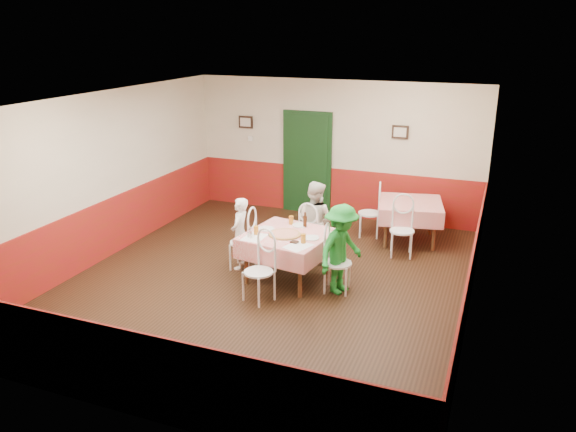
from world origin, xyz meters
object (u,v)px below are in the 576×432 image
(chair_left, at_px, (243,243))
(diner_far, at_px, (315,221))
(chair_second_a, at_px, (369,213))
(chair_second_b, at_px, (402,231))
(chair_near, at_px, (259,272))
(diner_right, at_px, (341,249))
(wallet, at_px, (295,242))
(chair_far, at_px, (313,236))
(glass_c, at_px, (291,220))
(diner_left, at_px, (240,233))
(second_table, at_px, (409,222))
(main_table, at_px, (288,257))
(pizza, at_px, (285,234))
(glass_a, at_px, (256,230))
(chair_right, at_px, (338,263))
(beer_bottle, at_px, (305,221))
(glass_b, at_px, (303,239))

(chair_left, xyz_separation_m, diner_far, (0.97, 0.76, 0.24))
(chair_second_a, height_order, chair_second_b, same)
(chair_near, bearing_deg, diner_right, 56.10)
(chair_second_a, distance_m, wallet, 2.74)
(chair_far, bearing_deg, glass_c, 69.90)
(chair_near, xyz_separation_m, diner_left, (-0.76, 0.97, 0.15))
(second_table, xyz_separation_m, diner_left, (-2.37, -2.23, 0.22))
(diner_left, xyz_separation_m, diner_right, (1.78, -0.27, 0.09))
(chair_far, xyz_separation_m, diner_right, (0.76, -0.97, 0.23))
(second_table, xyz_separation_m, chair_second_b, (0.00, -0.75, 0.08))
(main_table, bearing_deg, chair_far, 81.49)
(pizza, distance_m, glass_c, 0.51)
(pizza, bearing_deg, wallet, -44.65)
(wallet, height_order, diner_far, diner_far)
(chair_far, height_order, chair_second_b, same)
(glass_a, bearing_deg, glass_c, 62.81)
(glass_c, relative_size, diner_far, 0.10)
(diner_far, bearing_deg, second_table, -118.22)
(chair_right, bearing_deg, glass_a, 87.18)
(chair_near, bearing_deg, second_table, 84.57)
(beer_bottle, xyz_separation_m, diner_left, (-1.03, -0.25, -0.27))
(main_table, relative_size, chair_second_b, 1.36)
(chair_second_a, relative_size, wallet, 8.18)
(second_table, xyz_separation_m, glass_a, (-1.93, -2.56, 0.45))
(chair_far, distance_m, diner_left, 1.25)
(chair_left, relative_size, chair_second_b, 1.00)
(chair_left, bearing_deg, diner_right, 78.23)
(chair_near, xyz_separation_m, glass_b, (0.48, 0.56, 0.38))
(beer_bottle, relative_size, diner_left, 0.18)
(chair_second_b, relative_size, beer_bottle, 4.08)
(second_table, height_order, glass_a, glass_a)
(main_table, bearing_deg, glass_b, -38.36)
(pizza, xyz_separation_m, glass_c, (-0.09, 0.50, 0.05))
(chair_second_b, bearing_deg, chair_far, -162.03)
(chair_near, distance_m, beer_bottle, 1.32)
(diner_far, relative_size, diner_right, 1.01)
(pizza, distance_m, diner_right, 0.92)
(chair_second_b, height_order, wallet, chair_second_b)
(chair_second_b, distance_m, glass_b, 2.23)
(chair_second_b, relative_size, glass_c, 6.48)
(chair_left, distance_m, chair_right, 1.70)
(chair_right, xyz_separation_m, diner_far, (-0.71, 1.02, 0.24))
(chair_far, height_order, diner_left, diner_left)
(chair_right, height_order, diner_right, diner_right)
(wallet, distance_m, diner_left, 1.21)
(main_table, relative_size, diner_far, 0.88)
(beer_bottle, bearing_deg, main_table, -110.02)
(chair_left, height_order, chair_far, same)
(chair_left, height_order, chair_right, same)
(chair_left, height_order, diner_far, diner_far)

